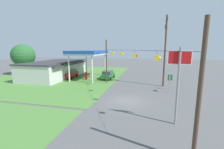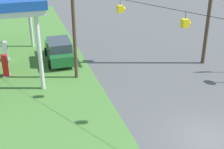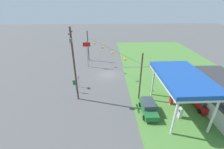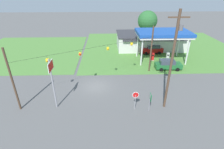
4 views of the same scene
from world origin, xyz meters
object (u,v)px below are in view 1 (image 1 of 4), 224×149
(route_sign, at_px, (170,79))
(utility_pole_main, at_px, (165,48))
(fuel_pump_near, at_px, (86,76))
(fuel_pump_far, at_px, (92,74))
(gas_station_store, at_px, (56,69))
(stop_sign_roadside, at_px, (169,80))
(gas_station_canopy, at_px, (88,53))
(tree_behind_station, at_px, (23,55))
(car_at_pumps_front, at_px, (108,75))
(car_at_pumps_rear, at_px, (70,74))
(stop_sign_overhead, at_px, (179,72))

(route_sign, bearing_deg, utility_pole_main, 19.25)
(fuel_pump_near, relative_size, fuel_pump_far, 1.00)
(gas_station_store, height_order, utility_pole_main, utility_pole_main)
(fuel_pump_far, height_order, stop_sign_roadside, stop_sign_roadside)
(gas_station_canopy, distance_m, fuel_pump_near, 4.91)
(utility_pole_main, bearing_deg, gas_station_store, 81.85)
(fuel_pump_near, xyz_separation_m, route_sign, (-4.19, -15.71, 0.94))
(tree_behind_station, bearing_deg, fuel_pump_near, -97.78)
(car_at_pumps_front, bearing_deg, tree_behind_station, 89.46)
(gas_station_canopy, bearing_deg, gas_station_store, 92.31)
(car_at_pumps_rear, height_order, utility_pole_main, utility_pole_main)
(fuel_pump_near, xyz_separation_m, utility_pole_main, (-2.04, -14.96, 5.72))
(gas_station_store, bearing_deg, utility_pole_main, -98.15)
(fuel_pump_far, xyz_separation_m, car_at_pumps_rear, (-2.20, 4.16, 0.20))
(car_at_pumps_rear, distance_m, tree_behind_station, 13.68)
(route_sign, bearing_deg, car_at_pumps_rear, 75.71)
(utility_pole_main, bearing_deg, gas_station_canopy, 76.53)
(car_at_pumps_rear, relative_size, tree_behind_station, 0.65)
(utility_pole_main, bearing_deg, stop_sign_overhead, 178.49)
(gas_station_canopy, distance_m, fuel_pump_far, 4.91)
(stop_sign_overhead, bearing_deg, utility_pole_main, -1.51)
(tree_behind_station, bearing_deg, car_at_pumps_rear, -96.46)
(stop_sign_roadside, bearing_deg, gas_station_canopy, -115.86)
(car_at_pumps_rear, height_order, stop_sign_roadside, stop_sign_roadside)
(stop_sign_overhead, bearing_deg, gas_station_store, 53.15)
(fuel_pump_near, distance_m, tree_behind_station, 17.84)
(car_at_pumps_rear, relative_size, stop_sign_roadside, 1.94)
(car_at_pumps_front, relative_size, stop_sign_overhead, 0.72)
(car_at_pumps_front, xyz_separation_m, utility_pole_main, (-3.82, -10.81, 5.57))
(gas_station_canopy, relative_size, tree_behind_station, 1.34)
(car_at_pumps_front, distance_m, stop_sign_roadside, 13.60)
(fuel_pump_far, distance_m, stop_sign_roadside, 17.81)
(route_sign, bearing_deg, fuel_pump_far, 65.18)
(gas_station_store, relative_size, fuel_pump_near, 9.71)
(car_at_pumps_front, bearing_deg, gas_station_store, 93.65)
(gas_station_canopy, distance_m, utility_pole_main, 15.42)
(stop_sign_overhead, bearing_deg, tree_behind_station, 60.58)
(gas_station_canopy, height_order, gas_station_store, gas_station_canopy)
(fuel_pump_near, distance_m, route_sign, 16.29)
(route_sign, bearing_deg, fuel_pump_near, 75.08)
(gas_station_canopy, relative_size, fuel_pump_near, 6.16)
(gas_station_canopy, bearing_deg, stop_sign_roadside, -115.86)
(gas_station_store, xyz_separation_m, route_sign, (-5.41, -23.55, -0.09))
(stop_sign_roadside, bearing_deg, stop_sign_overhead, -4.38)
(fuel_pump_near, xyz_separation_m, stop_sign_overhead, (-15.60, -14.61, 3.77))
(gas_station_canopy, bearing_deg, car_at_pumps_rear, 99.06)
(route_sign, bearing_deg, tree_behind_station, 78.77)
(route_sign, relative_size, utility_pole_main, 0.20)
(car_at_pumps_front, bearing_deg, fuel_pump_near, 114.16)
(fuel_pump_far, relative_size, route_sign, 0.68)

